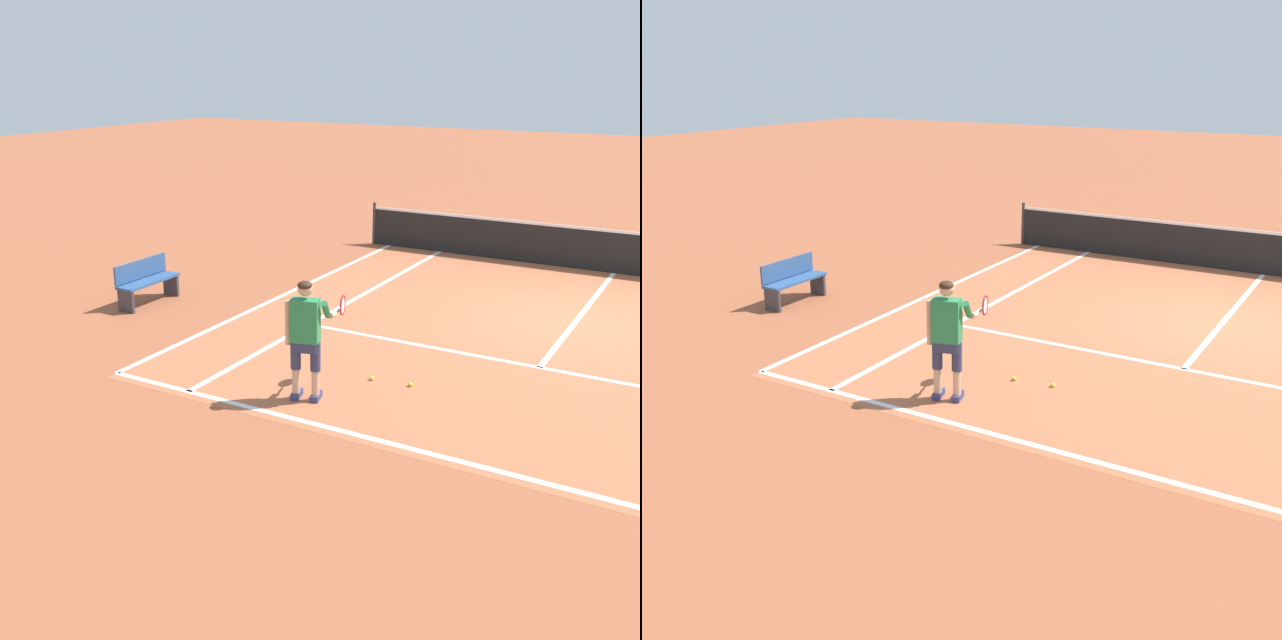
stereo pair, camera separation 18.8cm
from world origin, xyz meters
TOP-DOWN VIEW (x-y plane):
  - ground_plane at (0.00, 0.00)m, footprint 80.00×80.00m
  - court_inner_surface at (0.00, -1.05)m, footprint 10.98×10.19m
  - line_baseline at (0.00, -5.95)m, footprint 10.98×0.10m
  - line_service at (0.00, -2.56)m, footprint 8.23×0.10m
  - line_centre_service at (0.00, 0.64)m, footprint 0.10×6.40m
  - line_singles_left at (-4.12, -1.05)m, footprint 0.10×9.79m
  - line_doubles_left at (-5.49, -1.05)m, footprint 0.10×9.79m
  - tennis_net at (0.00, 3.84)m, footprint 11.96×0.08m
  - tennis_player at (-2.53, -5.31)m, footprint 0.59×1.21m
  - tennis_ball_near_feet at (-2.03, -4.28)m, footprint 0.07×0.07m
  - tennis_ball_by_baseline at (-1.44, -4.20)m, footprint 0.07×0.07m
  - courtside_bench at (-7.51, -3.00)m, footprint 0.40×1.40m

SIDE VIEW (x-z plane):
  - ground_plane at x=0.00m, z-range 0.00..0.00m
  - court_inner_surface at x=0.00m, z-range 0.00..0.00m
  - line_baseline at x=0.00m, z-range 0.00..0.01m
  - line_service at x=0.00m, z-range 0.00..0.01m
  - line_centre_service at x=0.00m, z-range 0.00..0.01m
  - line_singles_left at x=-4.12m, z-range 0.00..0.01m
  - line_doubles_left at x=-5.49m, z-range 0.00..0.01m
  - tennis_ball_near_feet at x=-2.03m, z-range 0.00..0.07m
  - tennis_ball_by_baseline at x=-1.44m, z-range 0.00..0.07m
  - courtside_bench at x=-7.51m, z-range 0.03..0.88m
  - tennis_net at x=0.00m, z-range -0.04..1.03m
  - tennis_player at x=-2.53m, z-range 0.13..1.85m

